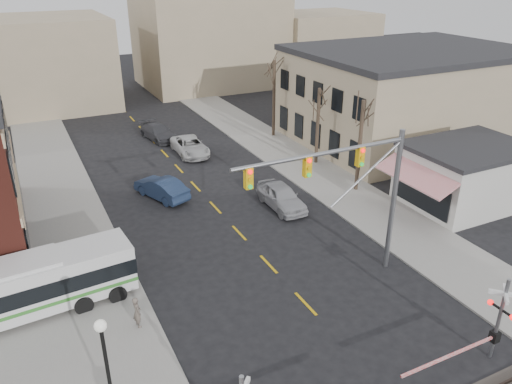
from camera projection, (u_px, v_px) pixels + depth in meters
ground at (328, 328)px, 23.32m from camera, size 160.00×160.00×0.00m
sidewalk_west at (61, 200)px, 35.73m from camera, size 5.00×60.00×0.12m
sidewalk_east at (291, 158)px, 43.38m from camera, size 5.00×60.00×0.12m
tan_building at (408, 94)px, 46.65m from camera, size 20.30×15.30×8.50m
awning_shop at (466, 174)px, 34.54m from camera, size 9.74×6.20×4.30m
tree_east_a at (360, 146)px, 35.84m from camera, size 0.28×0.28×6.75m
tree_east_b at (318, 126)px, 40.93m from camera, size 0.28×0.28×6.30m
tree_east_c at (274, 99)px, 47.33m from camera, size 0.28×0.28×7.20m
transit_bus at (14, 290)px, 23.26m from camera, size 11.23×3.32×2.85m
traffic_signal_mast at (355, 181)px, 24.63m from camera, size 9.49×0.30×8.00m
rr_crossing_east at (492, 323)px, 20.65m from camera, size 5.60×1.36×4.00m
street_lamp at (104, 349)px, 17.44m from camera, size 0.44×0.44×4.38m
car_a at (281, 196)px, 34.44m from camera, size 2.01×4.86×1.65m
car_b at (161, 188)px, 35.87m from camera, size 3.22×4.95×1.54m
car_c at (190, 146)px, 44.06m from camera, size 2.58×5.33×1.46m
car_d at (158, 132)px, 47.73m from camera, size 2.89×5.27×1.45m
pedestrian_near at (137, 312)px, 22.96m from camera, size 0.44×0.62×1.58m
pedestrian_far at (64, 288)px, 24.39m from camera, size 1.13×1.04×1.86m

